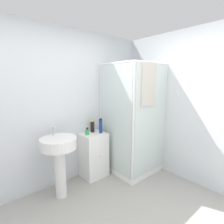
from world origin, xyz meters
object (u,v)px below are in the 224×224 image
at_px(shampoo_bottle_blue, 101,126).
at_px(sink, 59,153).
at_px(soap_dispenser, 87,132).
at_px(shampoo_bottle_tall_black, 92,126).

bearing_deg(shampoo_bottle_blue, sink, -172.72).
relative_size(soap_dispenser, shampoo_bottle_blue, 0.50).
height_order(sink, soap_dispenser, sink).
height_order(sink, shampoo_bottle_blue, shampoo_bottle_blue).
bearing_deg(sink, soap_dispenser, 16.45).
bearing_deg(shampoo_bottle_blue, shampoo_bottle_tall_black, 118.01).
distance_m(sink, shampoo_bottle_blue, 0.85).
height_order(soap_dispenser, shampoo_bottle_blue, shampoo_bottle_blue).
bearing_deg(soap_dispenser, shampoo_bottle_blue, -15.81).
bearing_deg(soap_dispenser, sink, -163.55).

